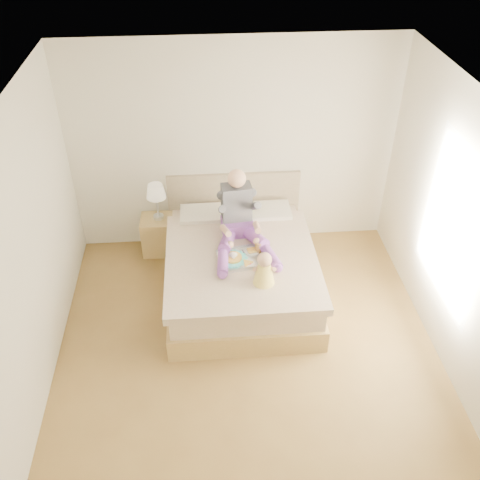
{
  "coord_description": "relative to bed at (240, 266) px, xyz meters",
  "views": [
    {
      "loc": [
        -0.39,
        -3.79,
        4.35
      ],
      "look_at": [
        -0.01,
        0.94,
        0.81
      ],
      "focal_mm": 40.0,
      "sensor_mm": 36.0,
      "label": 1
    }
  ],
  "objects": [
    {
      "name": "tray",
      "position": [
        0.0,
        -0.23,
        0.33
      ],
      "size": [
        0.58,
        0.5,
        0.15
      ],
      "rotation": [
        0.0,
        0.0,
        0.2
      ],
      "color": "silver",
      "rests_on": "bed"
    },
    {
      "name": "nightstand",
      "position": [
        -1.0,
        0.8,
        -0.07
      ],
      "size": [
        0.42,
        0.38,
        0.5
      ],
      "rotation": [
        0.0,
        0.0,
        -0.03
      ],
      "color": "#A2864B",
      "rests_on": "ground"
    },
    {
      "name": "baby",
      "position": [
        0.2,
        -0.64,
        0.45
      ],
      "size": [
        0.25,
        0.34,
        0.38
      ],
      "rotation": [
        0.0,
        0.0,
        -0.06
      ],
      "color": "#FDE350",
      "rests_on": "bed"
    },
    {
      "name": "adult",
      "position": [
        0.0,
        0.15,
        0.54
      ],
      "size": [
        0.72,
        1.05,
        0.85
      ],
      "rotation": [
        0.0,
        0.0,
        0.1
      ],
      "color": "#723C96",
      "rests_on": "bed"
    },
    {
      "name": "room",
      "position": [
        0.08,
        -1.08,
        1.19
      ],
      "size": [
        4.02,
        4.22,
        2.71
      ],
      "color": "brown",
      "rests_on": "ground"
    },
    {
      "name": "bed",
      "position": [
        0.0,
        0.0,
        0.0
      ],
      "size": [
        1.7,
        2.18,
        1.0
      ],
      "color": "#A2864B",
      "rests_on": "ground"
    },
    {
      "name": "lamp",
      "position": [
        -0.97,
        0.81,
        0.56
      ],
      "size": [
        0.24,
        0.24,
        0.49
      ],
      "color": "silver",
      "rests_on": "nightstand"
    }
  ]
}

